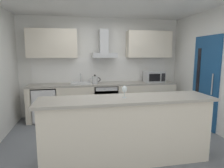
{
  "coord_description": "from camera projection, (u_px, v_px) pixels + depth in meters",
  "views": [
    {
      "loc": [
        -0.71,
        -3.42,
        1.66
      ],
      "look_at": [
        0.01,
        0.4,
        1.05
      ],
      "focal_mm": 30.96,
      "sensor_mm": 36.0,
      "label": 1
    }
  ],
  "objects": [
    {
      "name": "refrigerator",
      "position": [
        46.0,
        104.0,
        4.79
      ],
      "size": [
        0.58,
        0.6,
        0.85
      ],
      "color": "white",
      "rests_on": "ground"
    },
    {
      "name": "wine_glass",
      "position": [
        124.0,
        90.0,
        2.85
      ],
      "size": [
        0.08,
        0.08,
        0.18
      ],
      "color": "silver",
      "rests_on": "counter_island"
    },
    {
      "name": "range_hood",
      "position": [
        104.0,
        49.0,
        4.98
      ],
      "size": [
        0.62,
        0.45,
        0.72
      ],
      "color": "#B7BABC"
    },
    {
      "name": "ground",
      "position": [
        115.0,
        142.0,
        3.71
      ],
      "size": [
        5.3,
        4.63,
        0.02
      ],
      "primitive_type": "cube",
      "color": "slate"
    },
    {
      "name": "side_door",
      "position": [
        205.0,
        82.0,
        4.32
      ],
      "size": [
        0.08,
        0.85,
        2.05
      ],
      "color": "navy",
      "rests_on": "ground"
    },
    {
      "name": "kettle",
      "position": [
        95.0,
        80.0,
        4.9
      ],
      "size": [
        0.29,
        0.15,
        0.24
      ],
      "color": "#B7BABC",
      "rests_on": "counter_back"
    },
    {
      "name": "wall_back",
      "position": [
        102.0,
        67.0,
        5.32
      ],
      "size": [
        5.3,
        0.12,
        2.6
      ],
      "primitive_type": "cube",
      "color": "white",
      "rests_on": "ground"
    },
    {
      "name": "counter_island",
      "position": [
        127.0,
        130.0,
        2.95
      ],
      "size": [
        2.62,
        0.64,
        1.01
      ],
      "color": "beige",
      "rests_on": "ground"
    },
    {
      "name": "upper_cabinets",
      "position": [
        103.0,
        44.0,
        5.01
      ],
      "size": [
        3.73,
        0.32,
        0.7
      ],
      "color": "beige"
    },
    {
      "name": "oven",
      "position": [
        105.0,
        100.0,
        5.06
      ],
      "size": [
        0.6,
        0.62,
        0.8
      ],
      "color": "slate",
      "rests_on": "ground"
    },
    {
      "name": "backsplash_tile",
      "position": [
        102.0,
        70.0,
        5.26
      ],
      "size": [
        3.65,
        0.02,
        0.66
      ],
      "primitive_type": "cube",
      "color": "white"
    },
    {
      "name": "sink",
      "position": [
        81.0,
        83.0,
        4.89
      ],
      "size": [
        0.5,
        0.4,
        0.26
      ],
      "color": "silver",
      "rests_on": "counter_back"
    },
    {
      "name": "wall_right",
      "position": [
        222.0,
        72.0,
        3.91
      ],
      "size": [
        0.12,
        4.63,
        2.6
      ],
      "primitive_type": "cube",
      "color": "white",
      "rests_on": "ground"
    },
    {
      "name": "counter_back",
      "position": [
        104.0,
        100.0,
        5.09
      ],
      "size": [
        3.78,
        0.6,
        0.9
      ],
      "color": "beige",
      "rests_on": "ground"
    },
    {
      "name": "microwave",
      "position": [
        154.0,
        77.0,
        5.19
      ],
      "size": [
        0.5,
        0.38,
        0.3
      ],
      "color": "#B7BABC",
      "rests_on": "counter_back"
    }
  ]
}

